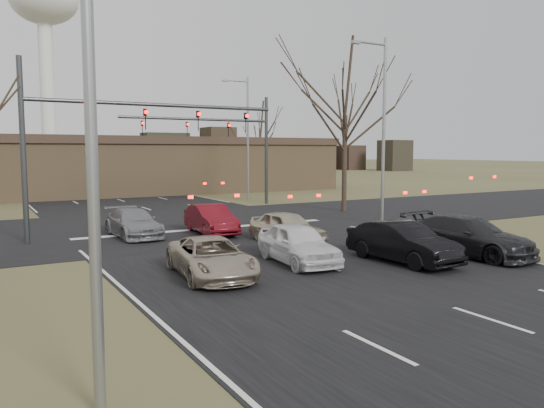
# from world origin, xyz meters

# --- Properties ---
(ground) EXTENTS (360.00, 360.00, 0.00)m
(ground) POSITION_xyz_m (0.00, 0.00, 0.00)
(ground) COLOR #4A4A27
(ground) RESTS_ON ground
(road_main) EXTENTS (14.00, 300.00, 0.02)m
(road_main) POSITION_xyz_m (0.00, 60.00, 0.01)
(road_main) COLOR black
(road_main) RESTS_ON ground
(road_cross) EXTENTS (200.00, 14.00, 0.02)m
(road_cross) POSITION_xyz_m (0.00, 15.00, 0.01)
(road_cross) COLOR black
(road_cross) RESTS_ON ground
(building) EXTENTS (42.40, 10.40, 5.30)m
(building) POSITION_xyz_m (2.00, 38.00, 2.67)
(building) COLOR olive
(building) RESTS_ON ground
(water_tower) EXTENTS (15.00, 15.00, 44.50)m
(water_tower) POSITION_xyz_m (6.00, 120.00, 35.47)
(water_tower) COLOR silver
(water_tower) RESTS_ON ground
(mast_arm_near) EXTENTS (12.12, 0.24, 8.00)m
(mast_arm_near) POSITION_xyz_m (-5.23, 13.00, 5.07)
(mast_arm_near) COLOR #383A3D
(mast_arm_near) RESTS_ON ground
(mast_arm_far) EXTENTS (11.12, 0.24, 8.00)m
(mast_arm_far) POSITION_xyz_m (6.18, 23.00, 5.02)
(mast_arm_far) COLOR #383A3D
(mast_arm_far) RESTS_ON ground
(streetlight_left) EXTENTS (2.34, 0.25, 10.00)m
(streetlight_left) POSITION_xyz_m (-8.82, -4.00, 5.59)
(streetlight_left) COLOR gray
(streetlight_left) RESTS_ON ground
(streetlight_right_near) EXTENTS (2.34, 0.25, 10.00)m
(streetlight_right_near) POSITION_xyz_m (8.82, 10.00, 5.59)
(streetlight_right_near) COLOR gray
(streetlight_right_near) RESTS_ON ground
(streetlight_right_far) EXTENTS (2.34, 0.25, 10.00)m
(streetlight_right_far) POSITION_xyz_m (9.32, 27.00, 5.59)
(streetlight_right_far) COLOR gray
(streetlight_right_far) RESTS_ON ground
(tree_right_near) EXTENTS (6.90, 6.90, 11.50)m
(tree_right_near) POSITION_xyz_m (11.00, 16.00, 8.90)
(tree_right_near) COLOR black
(tree_right_near) RESTS_ON ground
(tree_right_far) EXTENTS (5.40, 5.40, 9.00)m
(tree_right_far) POSITION_xyz_m (15.00, 35.00, 6.96)
(tree_right_far) COLOR black
(tree_right_far) RESTS_ON ground
(car_silver_suv) EXTENTS (2.59, 4.72, 1.25)m
(car_silver_suv) POSITION_xyz_m (-4.00, 3.35, 0.63)
(car_silver_suv) COLOR #B3A691
(car_silver_suv) RESTS_ON ground
(car_white_sedan) EXTENTS (2.13, 4.39, 1.44)m
(car_white_sedan) POSITION_xyz_m (-0.50, 3.71, 0.72)
(car_white_sedan) COLOR white
(car_white_sedan) RESTS_ON ground
(car_black_hatch) EXTENTS (1.75, 4.51, 1.47)m
(car_black_hatch) POSITION_xyz_m (2.83, 1.94, 0.73)
(car_black_hatch) COLOR black
(car_black_hatch) RESTS_ON ground
(car_charcoal_sedan) EXTENTS (2.70, 5.43, 1.52)m
(car_charcoal_sedan) POSITION_xyz_m (5.93, 1.67, 0.76)
(car_charcoal_sedan) COLOR black
(car_charcoal_sedan) RESTS_ON ground
(car_grey_ahead) EXTENTS (1.96, 4.57, 1.31)m
(car_grey_ahead) POSITION_xyz_m (-4.00, 12.50, 0.66)
(car_grey_ahead) COLOR gray
(car_grey_ahead) RESTS_ON ground
(car_red_ahead) EXTENTS (1.81, 4.38, 1.41)m
(car_red_ahead) POSITION_xyz_m (-0.50, 11.50, 0.71)
(car_red_ahead) COLOR #5F0D16
(car_red_ahead) RESTS_ON ground
(car_silver_ahead) EXTENTS (2.05, 4.25, 1.40)m
(car_silver_ahead) POSITION_xyz_m (1.33, 7.44, 0.70)
(car_silver_ahead) COLOR #BEB699
(car_silver_ahead) RESTS_ON ground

